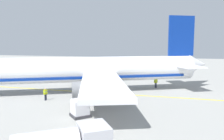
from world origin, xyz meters
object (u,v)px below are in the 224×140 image
Objects in this scene: crew_loader_right at (125,95)px; crew_supervisor at (156,82)px; airliner_foreground at (84,70)px; cargo_container_near at (80,108)px; crew_marshaller at (45,93)px.

crew_supervisor reaches higher than crew_loader_right.
airliner_foreground is 11.99m from cargo_container_near.
crew_marshaller is at bearing 55.20° from cargo_container_near.
cargo_container_near is 1.50× the size of crew_marshaller.
crew_supervisor is (6.17, -10.34, -2.36)m from airliner_foreground.
crew_marshaller is 10.49m from crew_loader_right.
crew_marshaller is 18.06m from crew_supervisor.
crew_supervisor is at bearing -47.22° from crew_marshaller.
airliner_foreground reaches higher than crew_supervisor.
airliner_foreground is 7.18m from crew_marshaller.
crew_loader_right is at bearing 164.58° from crew_supervisor.
crew_marshaller is at bearing 99.48° from crew_loader_right.
cargo_container_near is 1.42× the size of crew_supervisor.
airliner_foreground reaches higher than cargo_container_near.
cargo_container_near reaches higher than crew_loader_right.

